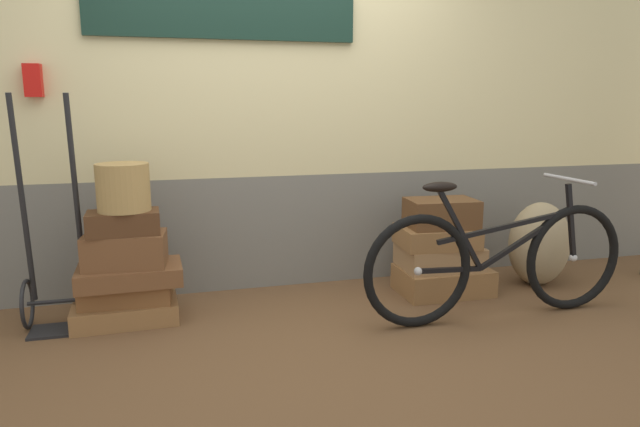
% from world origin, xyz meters
% --- Properties ---
extents(ground, '(9.67, 5.20, 0.06)m').
position_xyz_m(ground, '(0.00, 0.00, -0.03)').
color(ground, brown).
extents(station_building, '(7.67, 0.74, 2.74)m').
position_xyz_m(station_building, '(0.01, 0.85, 1.37)').
color(station_building, slate).
rests_on(station_building, ground).
extents(suitcase_0, '(0.63, 0.41, 0.13)m').
position_xyz_m(suitcase_0, '(-1.05, 0.33, 0.06)').
color(suitcase_0, olive).
rests_on(suitcase_0, ground).
extents(suitcase_1, '(0.55, 0.36, 0.12)m').
position_xyz_m(suitcase_1, '(-1.03, 0.33, 0.19)').
color(suitcase_1, brown).
rests_on(suitcase_1, suitcase_0).
extents(suitcase_2, '(0.62, 0.38, 0.11)m').
position_xyz_m(suitcase_2, '(-1.01, 0.30, 0.30)').
color(suitcase_2, brown).
rests_on(suitcase_2, suitcase_1).
extents(suitcase_3, '(0.50, 0.33, 0.20)m').
position_xyz_m(suitcase_3, '(-1.02, 0.30, 0.46)').
color(suitcase_3, brown).
rests_on(suitcase_3, suitcase_2).
extents(suitcase_4, '(0.42, 0.25, 0.14)m').
position_xyz_m(suitcase_4, '(-1.02, 0.29, 0.63)').
color(suitcase_4, '#4C2D19').
rests_on(suitcase_4, suitcase_3).
extents(suitcase_5, '(0.63, 0.43, 0.18)m').
position_xyz_m(suitcase_5, '(1.10, 0.30, 0.09)').
color(suitcase_5, olive).
rests_on(suitcase_5, ground).
extents(suitcase_6, '(0.56, 0.42, 0.16)m').
position_xyz_m(suitcase_6, '(1.08, 0.32, 0.26)').
color(suitcase_6, '#9E754C').
rests_on(suitcase_6, suitcase_5).
extents(suitcase_7, '(0.55, 0.43, 0.14)m').
position_xyz_m(suitcase_7, '(1.05, 0.31, 0.41)').
color(suitcase_7, olive).
rests_on(suitcase_7, suitcase_6).
extents(suitcase_8, '(0.49, 0.35, 0.20)m').
position_xyz_m(suitcase_8, '(1.07, 0.30, 0.58)').
color(suitcase_8, brown).
rests_on(suitcase_8, suitcase_7).
extents(wicker_basket, '(0.31, 0.31, 0.28)m').
position_xyz_m(wicker_basket, '(-1.01, 0.30, 0.84)').
color(wicker_basket, '#A8844C').
rests_on(wicker_basket, suitcase_4).
extents(luggage_trolley, '(0.37, 0.37, 1.39)m').
position_xyz_m(luggage_trolley, '(-1.43, 0.35, 0.32)').
color(luggage_trolley, black).
rests_on(luggage_trolley, ground).
extents(burlap_sack, '(0.46, 0.39, 0.62)m').
position_xyz_m(burlap_sack, '(1.86, 0.28, 0.31)').
color(burlap_sack, '#9E8966').
rests_on(burlap_sack, ground).
extents(bicycle, '(1.79, 0.46, 0.88)m').
position_xyz_m(bicycle, '(1.20, -0.23, 0.37)').
color(bicycle, black).
rests_on(bicycle, ground).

